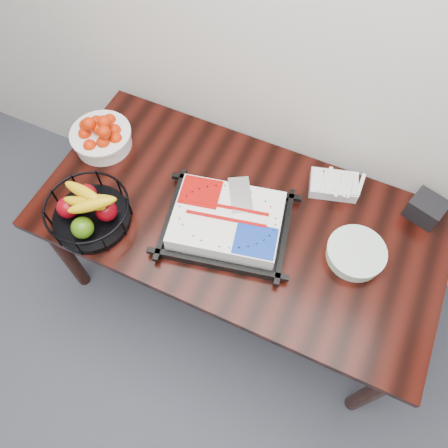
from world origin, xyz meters
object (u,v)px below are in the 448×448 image
at_px(plate_stack, 356,254).
at_px(tangerine_bowl, 100,134).
at_px(fruit_basket, 88,211).
at_px(napkin_box, 426,209).
at_px(table, 239,226).
at_px(cake_tray, 227,222).

bearing_deg(plate_stack, tangerine_bowl, 176.63).
height_order(tangerine_bowl, fruit_basket, fruit_basket).
bearing_deg(tangerine_bowl, napkin_box, 9.48).
height_order(table, plate_stack, plate_stack).
xyz_separation_m(cake_tray, fruit_basket, (-0.55, -0.21, 0.03)).
height_order(cake_tray, plate_stack, cake_tray).
height_order(table, tangerine_bowl, tangerine_bowl).
xyz_separation_m(fruit_basket, napkin_box, (1.31, 0.64, -0.03)).
height_order(cake_tray, napkin_box, cake_tray).
bearing_deg(cake_tray, fruit_basket, -158.79).
distance_m(cake_tray, tangerine_bowl, 0.76).
xyz_separation_m(plate_stack, napkin_box, (0.22, 0.33, 0.02)).
distance_m(cake_tray, plate_stack, 0.55).
height_order(fruit_basket, napkin_box, fruit_basket).
height_order(cake_tray, tangerine_bowl, tangerine_bowl).
xyz_separation_m(table, cake_tray, (-0.03, -0.07, 0.14)).
relative_size(table, napkin_box, 12.60).
height_order(fruit_basket, plate_stack, fruit_basket).
relative_size(cake_tray, napkin_box, 4.20).
distance_m(table, tangerine_bowl, 0.79).
xyz_separation_m(table, plate_stack, (0.52, 0.02, 0.12)).
height_order(table, fruit_basket, fruit_basket).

